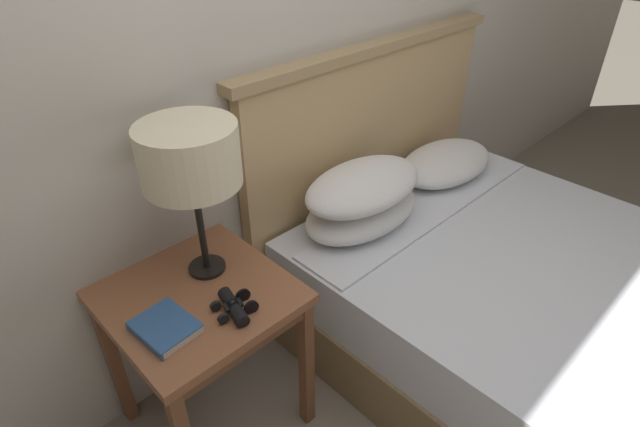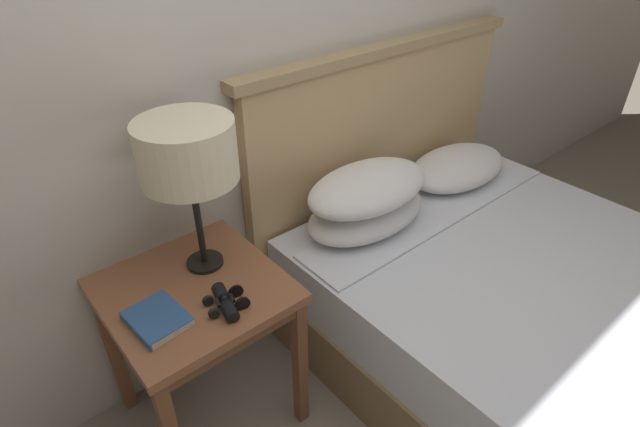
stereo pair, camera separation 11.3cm
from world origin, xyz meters
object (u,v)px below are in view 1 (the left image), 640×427
Objects in this scene: bed at (522,300)px; table_lamp at (190,158)px; binoculars_pair at (234,306)px; nightstand at (201,313)px; book_on_nightstand at (165,327)px.

table_lamp is at bearing 145.52° from bed.
nightstand is at bearing 103.49° from binoculars_pair.
table_lamp is 2.72× the size of book_on_nightstand.
nightstand is at bearing -138.94° from table_lamp.
book_on_nightstand is (-1.33, 0.57, 0.38)m from bed.
nightstand is 0.21m from book_on_nightstand.
bed is at bearing -29.16° from nightstand.
table_lamp is at bearing 41.06° from nightstand.
book_on_nightstand is at bearing 158.02° from binoculars_pair.
book_on_nightstand is at bearing -148.14° from table_lamp.
bed is 1.52m from table_lamp.
bed is at bearing -23.32° from book_on_nightstand.
nightstand is 4.12× the size of binoculars_pair.
book_on_nightstand is (-0.16, -0.08, 0.11)m from nightstand.
nightstand is 1.36m from bed.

